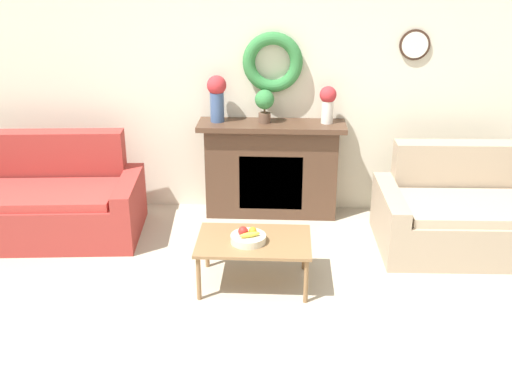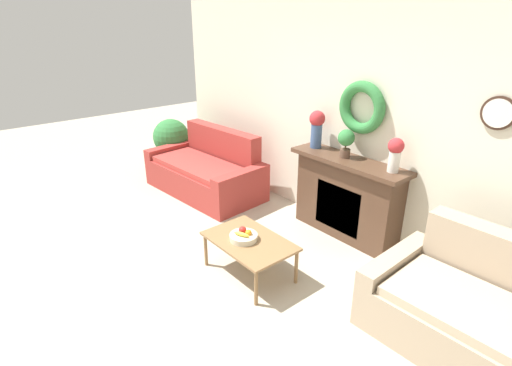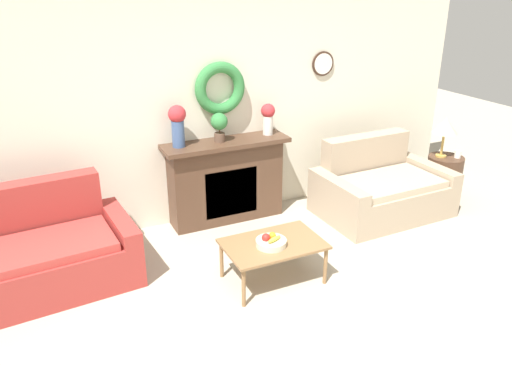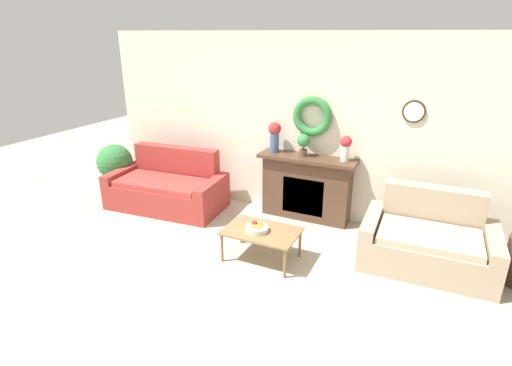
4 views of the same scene
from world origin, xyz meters
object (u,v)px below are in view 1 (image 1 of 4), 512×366
couch_left (43,203)px  vase_on_mantel_left (217,95)px  fireplace (271,169)px  vase_on_mantel_right (328,102)px  potted_plant_on_mantel (265,103)px  loveseat_right (462,215)px  coffee_table (254,244)px  fruit_bowl (248,237)px

couch_left → vase_on_mantel_left: vase_on_mantel_left is taller
fireplace → vase_on_mantel_right: vase_on_mantel_right is taller
fireplace → vase_on_mantel_left: 0.92m
fireplace → potted_plant_on_mantel: potted_plant_on_mantel is taller
fireplace → loveseat_right: 1.88m
couch_left → potted_plant_on_mantel: size_ratio=5.80×
couch_left → loveseat_right: (3.92, -0.05, -0.01)m
vase_on_mantel_left → coffee_table: bearing=-72.8°
loveseat_right → vase_on_mantel_right: vase_on_mantel_right is taller
loveseat_right → potted_plant_on_mantel: 2.12m
couch_left → loveseat_right: bearing=-5.3°
vase_on_mantel_right → potted_plant_on_mantel: vase_on_mantel_right is taller
vase_on_mantel_left → potted_plant_on_mantel: size_ratio=1.40×
vase_on_mantel_left → couch_left: bearing=-160.8°
fruit_bowl → vase_on_mantel_left: bearing=105.2°
coffee_table → fruit_bowl: (-0.04, -0.04, 0.08)m
couch_left → potted_plant_on_mantel: (2.08, 0.54, 0.86)m
fruit_bowl → vase_on_mantel_left: vase_on_mantel_left is taller
fireplace → couch_left: 2.23m
fireplace → potted_plant_on_mantel: (-0.07, -0.01, 0.68)m
vase_on_mantel_left → potted_plant_on_mantel: bearing=-2.5°
fruit_bowl → vase_on_mantel_left: (-0.39, 1.44, 0.80)m
coffee_table → vase_on_mantel_right: (0.64, 1.40, 0.83)m
couch_left → fruit_bowl: size_ratio=6.71×
couch_left → potted_plant_on_mantel: 2.32m
coffee_table → potted_plant_on_mantel: bearing=88.7°
couch_left → vase_on_mantel_right: vase_on_mantel_right is taller
fruit_bowl → vase_on_mantel_right: bearing=64.6°
couch_left → vase_on_mantel_left: size_ratio=4.15×
fruit_bowl → fireplace: bearing=84.2°
potted_plant_on_mantel → loveseat_right: bearing=-18.0°
fireplace → potted_plant_on_mantel: bearing=-168.6°
loveseat_right → vase_on_mantel_left: 2.56m
vase_on_mantel_right → fireplace: bearing=-179.4°
couch_left → fruit_bowl: 2.20m
coffee_table → potted_plant_on_mantel: size_ratio=2.79×
loveseat_right → vase_on_mantel_left: (-2.30, 0.62, 0.94)m
couch_left → coffee_table: (2.05, -0.84, 0.05)m
couch_left → coffee_table: size_ratio=2.07×
vase_on_mantel_left → fireplace: bearing=-0.6°
fireplace → potted_plant_on_mantel: size_ratio=4.43×
vase_on_mantel_right → coffee_table: bearing=-114.5°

